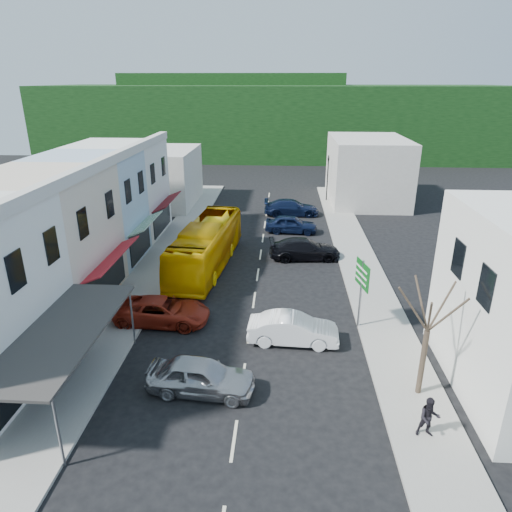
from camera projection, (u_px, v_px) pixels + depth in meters
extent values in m
plane|color=black|center=(249.00, 333.00, 25.00)|extent=(120.00, 120.00, 0.00)
cube|color=gray|center=(161.00, 261.00, 34.70)|extent=(3.00, 52.00, 0.15)
cube|color=gray|center=(360.00, 265.00, 33.86)|extent=(3.00, 52.00, 0.15)
cube|color=#520C10|center=(41.00, 331.00, 19.26)|extent=(1.30, 7.65, 0.08)
cube|color=beige|center=(43.00, 241.00, 27.05)|extent=(7.00, 8.00, 8.00)
cube|color=maroon|center=(112.00, 258.00, 27.16)|extent=(1.30, 6.80, 0.08)
cube|color=#9AB1C4|center=(90.00, 210.00, 33.56)|extent=(7.00, 6.00, 8.00)
cube|color=#195926|center=(146.00, 223.00, 33.68)|extent=(1.30, 5.10, 0.08)
cube|color=silver|center=(120.00, 190.00, 39.61)|extent=(7.00, 7.00, 8.00)
cube|color=#520C10|center=(167.00, 201.00, 39.72)|extent=(1.30, 5.95, 0.08)
cube|color=#B7B2A8|center=(158.00, 177.00, 49.72)|extent=(8.00, 10.00, 6.00)
cube|color=#B7B2A8|center=(367.00, 170.00, 51.03)|extent=(8.00, 12.00, 7.00)
cube|color=black|center=(275.00, 121.00, 82.38)|extent=(80.00, 24.00, 12.00)
cube|color=black|center=(235.00, 96.00, 86.96)|extent=(40.00, 16.00, 8.00)
imported|color=#F0AF04|center=(207.00, 247.00, 33.26)|extent=(3.60, 11.79, 3.10)
imported|color=#A6A6AA|center=(201.00, 378.00, 20.06)|extent=(4.55, 2.21, 1.40)
imported|color=white|center=(293.00, 331.00, 23.87)|extent=(4.48, 2.01, 1.40)
imported|color=maroon|center=(163.00, 312.00, 25.82)|extent=(4.68, 2.10, 1.40)
imported|color=black|center=(305.00, 250.00, 35.12)|extent=(4.65, 2.24, 1.40)
imported|color=black|center=(291.00, 225.00, 41.12)|extent=(4.51, 2.09, 1.40)
imported|color=black|center=(292.00, 209.00, 46.38)|extent=(4.56, 2.00, 1.40)
imported|color=black|center=(100.00, 307.00, 25.67)|extent=(0.53, 0.68, 1.70)
imported|color=black|center=(429.00, 417.00, 17.30)|extent=(0.71, 0.46, 1.70)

